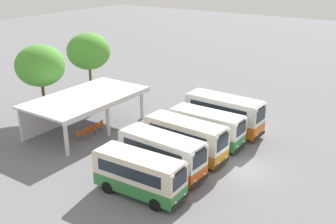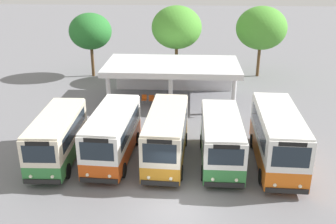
% 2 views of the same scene
% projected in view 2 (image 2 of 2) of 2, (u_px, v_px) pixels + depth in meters
% --- Properties ---
extents(ground_plane, '(180.00, 180.00, 0.00)m').
position_uv_depth(ground_plane, '(176.00, 208.00, 19.71)').
color(ground_plane, slate).
extents(city_bus_nearest_orange, '(2.46, 6.75, 3.05)m').
position_uv_depth(city_bus_nearest_orange, '(57.00, 136.00, 23.69)').
color(city_bus_nearest_orange, black).
rests_on(city_bus_nearest_orange, ground).
extents(city_bus_second_in_row, '(2.63, 7.05, 3.18)m').
position_uv_depth(city_bus_second_in_row, '(113.00, 134.00, 23.88)').
color(city_bus_second_in_row, black).
rests_on(city_bus_second_in_row, ground).
extents(city_bus_middle_cream, '(2.54, 7.16, 3.25)m').
position_uv_depth(city_bus_middle_cream, '(166.00, 135.00, 23.67)').
color(city_bus_middle_cream, black).
rests_on(city_bus_middle_cream, ground).
extents(city_bus_fourth_amber, '(2.42, 6.76, 3.02)m').
position_uv_depth(city_bus_fourth_amber, '(221.00, 139.00, 23.42)').
color(city_bus_fourth_amber, black).
rests_on(city_bus_fourth_amber, ground).
extents(city_bus_fifth_blue, '(2.64, 7.55, 3.47)m').
position_uv_depth(city_bus_fifth_blue, '(277.00, 137.00, 23.14)').
color(city_bus_fifth_blue, black).
rests_on(city_bus_fifth_blue, ground).
extents(terminal_canopy, '(11.57, 6.47, 3.40)m').
position_uv_depth(terminal_canopy, '(173.00, 69.00, 34.23)').
color(terminal_canopy, silver).
rests_on(terminal_canopy, ground).
extents(waiting_chair_end_by_column, '(0.45, 0.45, 0.86)m').
position_uv_depth(waiting_chair_end_by_column, '(144.00, 99.00, 33.44)').
color(waiting_chair_end_by_column, slate).
rests_on(waiting_chair_end_by_column, ground).
extents(waiting_chair_second_from_end, '(0.45, 0.45, 0.86)m').
position_uv_depth(waiting_chair_second_from_end, '(151.00, 99.00, 33.34)').
color(waiting_chair_second_from_end, slate).
rests_on(waiting_chair_second_from_end, ground).
extents(waiting_chair_middle_seat, '(0.45, 0.45, 0.86)m').
position_uv_depth(waiting_chair_middle_seat, '(159.00, 99.00, 33.35)').
color(waiting_chair_middle_seat, slate).
rests_on(waiting_chair_middle_seat, ground).
extents(waiting_chair_fourth_seat, '(0.45, 0.45, 0.86)m').
position_uv_depth(waiting_chair_fourth_seat, '(166.00, 99.00, 33.38)').
color(waiting_chair_fourth_seat, slate).
rests_on(waiting_chair_fourth_seat, ground).
extents(waiting_chair_fifth_seat, '(0.45, 0.45, 0.86)m').
position_uv_depth(waiting_chair_fifth_seat, '(173.00, 99.00, 33.28)').
color(waiting_chair_fifth_seat, slate).
rests_on(waiting_chair_fifth_seat, ground).
extents(waiting_chair_far_end_seat, '(0.45, 0.45, 0.86)m').
position_uv_depth(waiting_chair_far_end_seat, '(181.00, 99.00, 33.30)').
color(waiting_chair_far_end_seat, slate).
rests_on(waiting_chair_far_end_seat, ground).
extents(roadside_tree_behind_canopy, '(5.01, 5.01, 7.55)m').
position_uv_depth(roadside_tree_behind_canopy, '(177.00, 27.00, 38.48)').
color(roadside_tree_behind_canopy, brown).
rests_on(roadside_tree_behind_canopy, ground).
extents(roadside_tree_east_of_canopy, '(5.22, 5.22, 7.36)m').
position_uv_depth(roadside_tree_east_of_canopy, '(261.00, 28.00, 39.80)').
color(roadside_tree_east_of_canopy, brown).
rests_on(roadside_tree_east_of_canopy, ground).
extents(roadside_tree_west_of_canopy, '(4.41, 4.41, 6.67)m').
position_uv_depth(roadside_tree_west_of_canopy, '(90.00, 31.00, 39.97)').
color(roadside_tree_west_of_canopy, brown).
rests_on(roadside_tree_west_of_canopy, ground).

